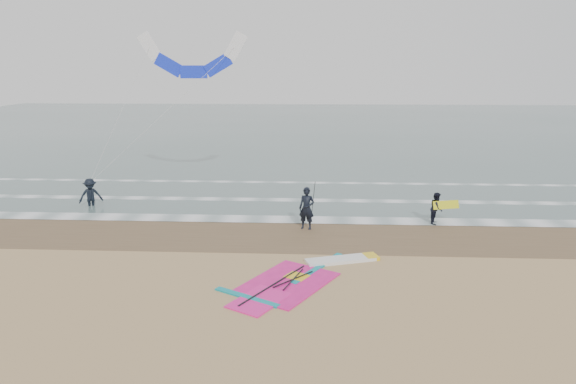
# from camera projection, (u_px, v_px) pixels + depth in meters

# --- Properties ---
(ground) EXTENTS (120.00, 120.00, 0.00)m
(ground) POSITION_uv_depth(u_px,v_px,m) (322.00, 292.00, 17.12)
(ground) COLOR tan
(ground) RESTS_ON ground
(sea_water) EXTENTS (120.00, 80.00, 0.02)m
(sea_water) POSITION_uv_depth(u_px,v_px,m) (317.00, 127.00, 63.68)
(sea_water) COLOR #47605E
(sea_water) RESTS_ON ground
(wet_sand_band) EXTENTS (120.00, 5.00, 0.01)m
(wet_sand_band) POSITION_uv_depth(u_px,v_px,m) (320.00, 235.00, 22.94)
(wet_sand_band) COLOR brown
(wet_sand_band) RESTS_ON ground
(foam_waterline) EXTENTS (120.00, 9.15, 0.02)m
(foam_waterline) POSITION_uv_depth(u_px,v_px,m) (319.00, 208.00, 27.25)
(foam_waterline) COLOR white
(foam_waterline) RESTS_ON ground
(windsurf_rig) EXTENTS (5.90, 5.58, 0.14)m
(windsurf_rig) POSITION_uv_depth(u_px,v_px,m) (304.00, 277.00, 18.28)
(windsurf_rig) COLOR white
(windsurf_rig) RESTS_ON ground
(person_standing) EXTENTS (0.82, 0.64, 1.97)m
(person_standing) POSITION_uv_depth(u_px,v_px,m) (307.00, 208.00, 23.55)
(person_standing) COLOR black
(person_standing) RESTS_ON ground
(person_walking) EXTENTS (0.81, 0.90, 1.53)m
(person_walking) POSITION_uv_depth(u_px,v_px,m) (437.00, 208.00, 24.38)
(person_walking) COLOR black
(person_walking) RESTS_ON ground
(person_wading) EXTENTS (1.40, 1.21, 1.88)m
(person_wading) POSITION_uv_depth(u_px,v_px,m) (90.00, 189.00, 27.37)
(person_wading) COLOR black
(person_wading) RESTS_ON ground
(held_pole) EXTENTS (0.17, 0.86, 1.82)m
(held_pole) POSITION_uv_depth(u_px,v_px,m) (313.00, 199.00, 23.42)
(held_pole) COLOR black
(held_pole) RESTS_ON ground
(carried_kiteboard) EXTENTS (1.30, 0.51, 0.39)m
(carried_kiteboard) POSITION_uv_depth(u_px,v_px,m) (446.00, 205.00, 24.22)
(carried_kiteboard) COLOR yellow
(carried_kiteboard) RESTS_ON ground
(surf_kite) EXTENTS (8.04, 4.87, 8.09)m
(surf_kite) POSITION_uv_depth(u_px,v_px,m) (193.00, 59.00, 30.13)
(surf_kite) COLOR white
(surf_kite) RESTS_ON ground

